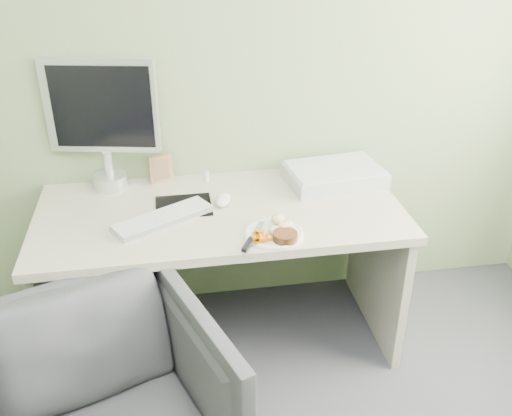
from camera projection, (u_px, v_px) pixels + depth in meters
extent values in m
plane|color=gray|center=(207.00, 47.00, 2.53)|extent=(3.50, 0.00, 3.50)
cube|color=beige|center=(220.00, 213.00, 2.51)|extent=(1.60, 0.75, 0.04)
cube|color=#B3AF98|center=(55.00, 297.00, 2.57)|extent=(0.04, 0.70, 0.69)
cube|color=#B3AF98|center=(377.00, 266.00, 2.79)|extent=(0.04, 0.70, 0.69)
cylinder|color=white|center=(274.00, 234.00, 2.30)|extent=(0.24, 0.24, 0.01)
cylinder|color=black|center=(285.00, 236.00, 2.24)|extent=(0.12, 0.12, 0.03)
ellipsoid|color=tan|center=(280.00, 222.00, 2.31)|extent=(0.13, 0.11, 0.06)
cube|color=#DD6904|center=(261.00, 236.00, 2.24)|extent=(0.08, 0.07, 0.04)
cube|color=silver|center=(257.00, 230.00, 2.30)|extent=(0.08, 0.13, 0.01)
cube|color=black|center=(248.00, 245.00, 2.20)|extent=(0.06, 0.09, 0.02)
cube|color=black|center=(184.00, 206.00, 2.52)|extent=(0.25, 0.22, 0.00)
cube|color=white|center=(163.00, 218.00, 2.40)|extent=(0.44, 0.32, 0.02)
ellipsoid|color=white|center=(223.00, 200.00, 2.53)|extent=(0.10, 0.13, 0.04)
cube|color=#A0734A|center=(161.00, 169.00, 2.70)|extent=(0.11, 0.04, 0.14)
cylinder|color=white|center=(207.00, 176.00, 2.73)|extent=(0.02, 0.02, 0.05)
cone|color=#7FAFCB|center=(206.00, 170.00, 2.72)|extent=(0.02, 0.02, 0.02)
cube|color=#ACB0B4|center=(334.00, 175.00, 2.72)|extent=(0.48, 0.35, 0.07)
cylinder|color=silver|center=(111.00, 181.00, 2.67)|extent=(0.16, 0.16, 0.07)
cylinder|color=silver|center=(108.00, 164.00, 2.63)|extent=(0.04, 0.04, 0.11)
cube|color=silver|center=(101.00, 106.00, 2.52)|extent=(0.50, 0.15, 0.42)
cube|color=black|center=(101.00, 108.00, 2.50)|extent=(0.44, 0.10, 0.37)
imported|color=#313236|center=(105.00, 416.00, 1.96)|extent=(1.00, 1.01, 0.72)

